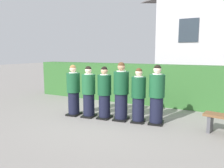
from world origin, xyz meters
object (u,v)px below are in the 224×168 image
object	(u,v)px
student_front_row_0	(74,91)
student_front_row_2	(104,94)
student_front_row_4	(138,97)
student_front_row_5	(157,96)
student_front_row_1	(89,93)
student_front_row_3	(121,93)

from	to	relation	value
student_front_row_0	student_front_row_2	size ratio (longest dim) A/B	1.02
student_front_row_0	student_front_row_2	world-z (taller)	student_front_row_0
student_front_row_4	student_front_row_5	bearing A→B (deg)	9.21
student_front_row_1	student_front_row_5	size ratio (longest dim) A/B	0.95
student_front_row_0	student_front_row_3	xyz separation A→B (m)	(1.54, 0.22, 0.05)
student_front_row_0	student_front_row_1	bearing A→B (deg)	5.88
student_front_row_3	student_front_row_5	xyz separation A→B (m)	(1.01, 0.12, -0.03)
student_front_row_3	student_front_row_5	bearing A→B (deg)	6.87
student_front_row_0	student_front_row_2	xyz separation A→B (m)	(1.04, 0.14, -0.01)
student_front_row_1	student_front_row_0	bearing A→B (deg)	-174.12
student_front_row_4	student_front_row_5	distance (m)	0.51
student_front_row_0	student_front_row_3	distance (m)	1.56
student_front_row_0	student_front_row_2	distance (m)	1.04
student_front_row_1	student_front_row_2	distance (m)	0.51
student_front_row_1	student_front_row_4	world-z (taller)	student_front_row_1
student_front_row_2	student_front_row_4	distance (m)	1.03
student_front_row_3	student_front_row_4	size ratio (longest dim) A/B	1.10
student_front_row_0	student_front_row_5	distance (m)	2.58
student_front_row_3	student_front_row_4	bearing A→B (deg)	4.61
student_front_row_1	student_front_row_2	world-z (taller)	same
student_front_row_4	student_front_row_2	bearing A→B (deg)	-172.91
student_front_row_0	student_front_row_4	size ratio (longest dim) A/B	1.03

